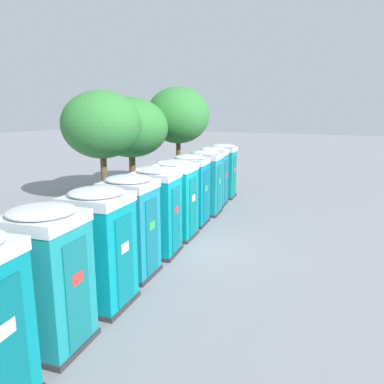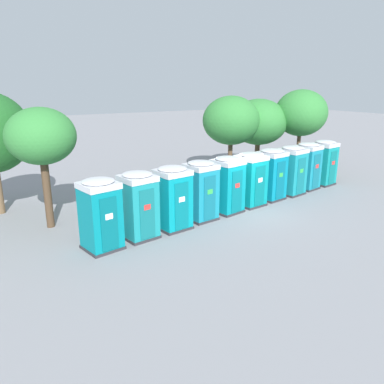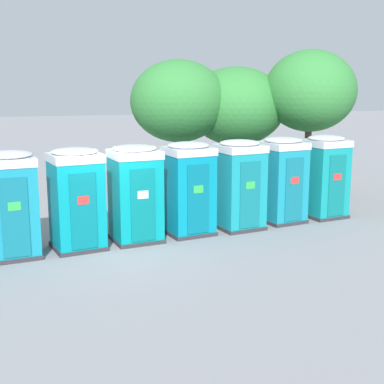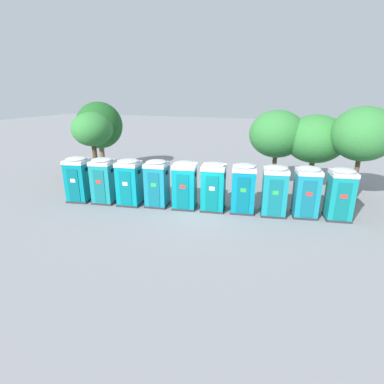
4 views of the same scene
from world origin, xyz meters
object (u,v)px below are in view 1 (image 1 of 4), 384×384
(portapotty_9, at_px, (223,171))
(street_tree_1, at_px, (102,125))
(portapotty_5, at_px, (176,199))
(portapotty_1, at_px, (48,278))
(portapotty_8, at_px, (213,176))
(portapotty_2, at_px, (100,247))
(portapotty_7, at_px, (205,182))
(street_tree_3, at_px, (131,128))
(portapotty_6, at_px, (191,189))
(portapotty_4, at_px, (157,210))
(portapotty_3, at_px, (130,226))
(street_tree_0, at_px, (178,116))

(portapotty_9, height_order, street_tree_1, street_tree_1)
(portapotty_5, xyz_separation_m, portapotty_9, (6.09, 0.92, 0.00))
(portapotty_1, relative_size, portapotty_8, 1.00)
(portapotty_2, distance_m, portapotty_7, 7.69)
(portapotty_5, relative_size, street_tree_3, 0.54)
(portapotty_7, bearing_deg, portapotty_8, 12.64)
(portapotty_6, relative_size, street_tree_1, 0.52)
(portapotty_4, relative_size, portapotty_6, 1.00)
(portapotty_4, distance_m, portapotty_9, 7.69)
(portapotty_7, distance_m, street_tree_3, 5.54)
(portapotty_5, relative_size, portapotty_7, 1.00)
(portapotty_3, xyz_separation_m, street_tree_3, (7.89, 5.69, 1.97))
(portapotty_2, xyz_separation_m, portapotty_7, (7.61, 1.16, 0.00))
(portapotty_5, xyz_separation_m, street_tree_0, (7.13, 3.90, 2.53))
(portapotty_4, relative_size, portapotty_8, 1.00)
(street_tree_1, bearing_deg, portapotty_6, -102.48)
(portapotty_1, relative_size, portapotty_4, 1.00)
(portapotty_2, xyz_separation_m, street_tree_3, (9.40, 6.02, 1.97))
(portapotty_7, relative_size, portapotty_8, 1.00)
(portapotty_6, relative_size, portapotty_7, 1.00)
(portapotty_3, relative_size, portapotty_4, 1.00)
(portapotty_3, height_order, portapotty_9, same)
(portapotty_4, height_order, portapotty_7, same)
(portapotty_1, xyz_separation_m, portapotty_6, (7.60, 1.21, -0.00))
(portapotty_2, height_order, portapotty_6, same)
(portapotty_4, height_order, street_tree_1, street_tree_1)
(portapotty_6, xyz_separation_m, portapotty_9, (4.57, 0.65, 0.00))
(portapotty_6, relative_size, portapotty_9, 1.00)
(portapotty_7, xyz_separation_m, portapotty_9, (3.03, 0.52, 0.00))
(street_tree_1, height_order, street_tree_3, street_tree_1)
(portapotty_7, bearing_deg, portapotty_2, -171.33)
(portapotty_6, bearing_deg, street_tree_1, 77.52)
(portapotty_2, relative_size, portapotty_3, 1.00)
(portapotty_2, relative_size, street_tree_3, 0.54)
(portapotty_9, bearing_deg, portapotty_3, -171.61)
(street_tree_0, bearing_deg, portapotty_9, -109.22)
(portapotty_5, bearing_deg, portapotty_9, 8.56)
(street_tree_3, bearing_deg, portapotty_8, -93.65)
(portapotty_1, distance_m, portapotty_4, 4.62)
(portapotty_3, bearing_deg, portapotty_6, 8.67)
(portapotty_2, bearing_deg, portapotty_1, -173.03)
(street_tree_3, bearing_deg, portapotty_6, -123.70)
(street_tree_0, relative_size, street_tree_1, 1.07)
(street_tree_0, bearing_deg, portapotty_1, -159.83)
(street_tree_1, xyz_separation_m, street_tree_3, (2.25, 0.10, -0.21))
(portapotty_4, distance_m, portapotty_5, 1.54)
(portapotty_2, height_order, portapotty_9, same)
(portapotty_9, relative_size, street_tree_1, 0.52)
(portapotty_7, distance_m, street_tree_1, 5.25)
(portapotty_9, distance_m, street_tree_0, 4.05)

